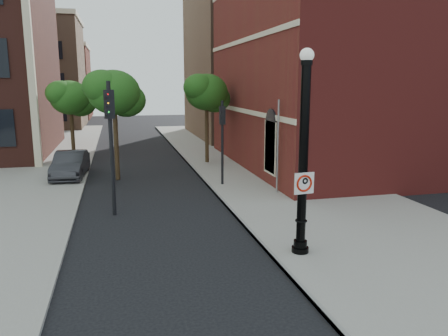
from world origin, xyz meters
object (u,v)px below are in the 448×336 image
object	(u,v)px
traffic_signal_left	(110,126)
traffic_signal_right	(222,129)
parked_car	(71,165)
lamppost	(303,164)
no_parking_sign	(304,183)

from	to	relation	value
traffic_signal_left	traffic_signal_right	bearing A→B (deg)	16.47
parked_car	traffic_signal_right	world-z (taller)	traffic_signal_right
lamppost	traffic_signal_left	xyz separation A→B (m)	(-5.44, 5.59, 0.70)
lamppost	no_parking_sign	bearing A→B (deg)	-95.24
lamppost	traffic_signal_left	bearing A→B (deg)	134.21
traffic_signal_right	no_parking_sign	bearing A→B (deg)	-89.01
no_parking_sign	traffic_signal_right	world-z (taller)	traffic_signal_right
traffic_signal_right	parked_car	bearing A→B (deg)	152.50
no_parking_sign	traffic_signal_right	bearing A→B (deg)	85.07
lamppost	traffic_signal_left	distance (m)	7.84
lamppost	parked_car	bearing A→B (deg)	120.48
lamppost	no_parking_sign	distance (m)	0.54
lamppost	no_parking_sign	xyz separation A→B (m)	(-0.01, -0.16, -0.52)
no_parking_sign	traffic_signal_left	xyz separation A→B (m)	(-5.43, 5.75, 1.22)
traffic_signal_left	traffic_signal_right	xyz separation A→B (m)	(5.26, 3.65, -0.62)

